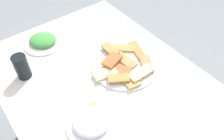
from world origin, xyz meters
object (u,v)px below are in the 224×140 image
at_px(soda_can, 22,67).
at_px(dining_table, 103,92).
at_px(pide_platter, 125,64).
at_px(salad_plate_greens, 92,122).
at_px(salad_plate_rice, 43,41).

bearing_deg(soda_can, dining_table, -132.24).
relative_size(pide_platter, salad_plate_greens, 1.66).
xyz_separation_m(pide_platter, salad_plate_rice, (0.40, 0.25, 0.01)).
height_order(dining_table, soda_can, soda_can).
distance_m(salad_plate_greens, salad_plate_rice, 0.57).
bearing_deg(pide_platter, soda_can, 60.58).
bearing_deg(salad_plate_rice, dining_table, -166.11).
height_order(salad_plate_rice, soda_can, soda_can).
distance_m(dining_table, soda_can, 0.40).
distance_m(dining_table, salad_plate_rice, 0.44).
xyz_separation_m(salad_plate_greens, soda_can, (0.41, 0.11, 0.04)).
bearing_deg(dining_table, soda_can, 47.76).
bearing_deg(dining_table, salad_plate_greens, 133.34).
height_order(pide_platter, soda_can, soda_can).
distance_m(pide_platter, soda_can, 0.48).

